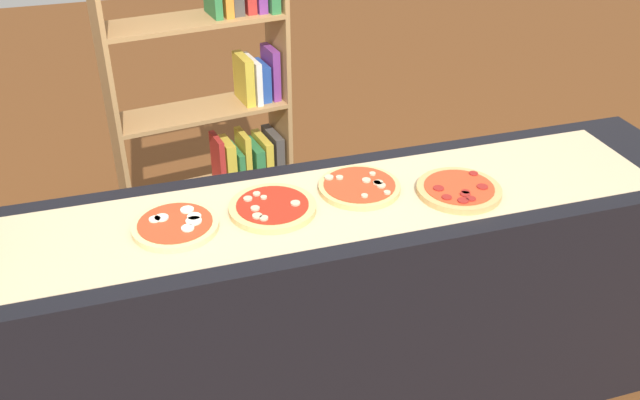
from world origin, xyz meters
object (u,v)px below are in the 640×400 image
object	(u,v)px
pizza_mozzarella_0	(176,226)
pizza_mushroom_1	(272,207)
pizza_pepperoni_3	(459,190)
bookshelf	(224,113)
pizza_mushroom_2	(360,187)

from	to	relation	value
pizza_mozzarella_0	pizza_mushroom_1	xyz separation A→B (m)	(0.30, 0.02, 0.00)
pizza_pepperoni_3	bookshelf	size ratio (longest dim) A/B	0.17
pizza_mushroom_2	bookshelf	bearing A→B (deg)	104.64
pizza_mozzarella_0	pizza_mushroom_1	world-z (taller)	pizza_mushroom_1
pizza_mushroom_1	pizza_mushroom_2	distance (m)	0.30
pizza_mushroom_2	bookshelf	size ratio (longest dim) A/B	0.16
pizza_mozzarella_0	pizza_pepperoni_3	world-z (taller)	same
pizza_mushroom_1	bookshelf	size ratio (longest dim) A/B	0.17
pizza_mushroom_1	bookshelf	world-z (taller)	bookshelf
pizza_mushroom_1	bookshelf	bearing A→B (deg)	88.24
pizza_mushroom_1	pizza_pepperoni_3	distance (m)	0.60
pizza_mozzarella_0	bookshelf	bearing A→B (deg)	72.96
pizza_mushroom_2	pizza_pepperoni_3	distance (m)	0.32
bookshelf	pizza_mushroom_1	bearing A→B (deg)	-91.76
pizza_pepperoni_3	bookshelf	distance (m)	1.27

